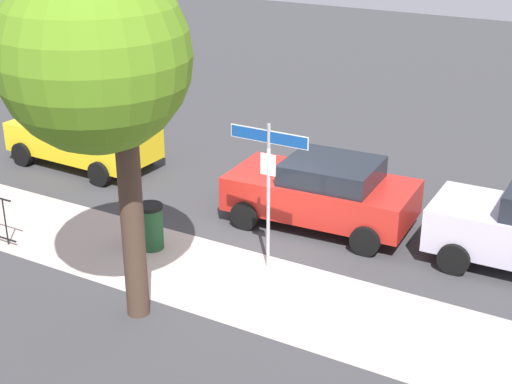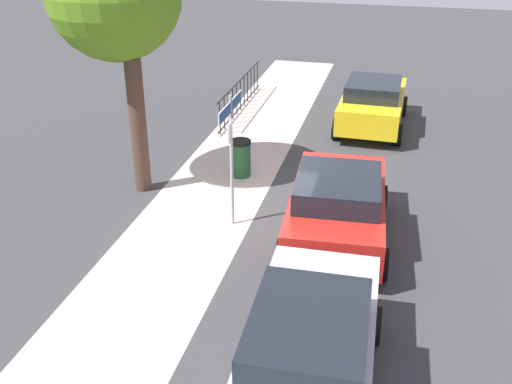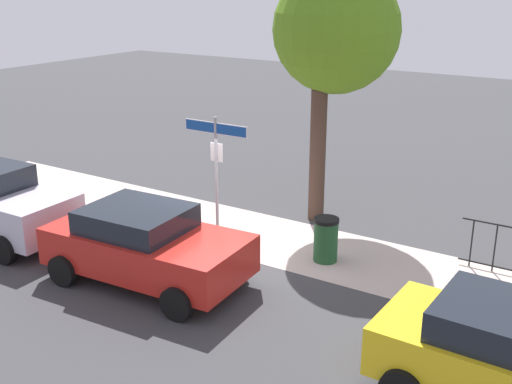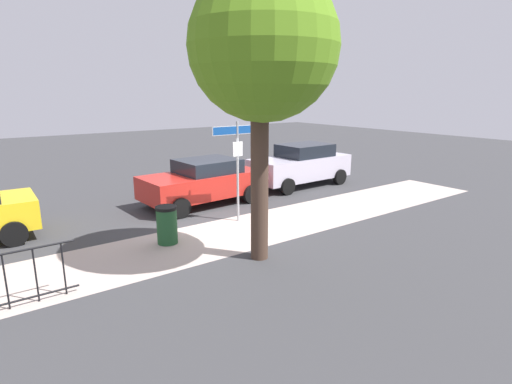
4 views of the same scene
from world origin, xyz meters
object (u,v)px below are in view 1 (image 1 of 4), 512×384
shade_tree (96,55)px  car_yellow (84,137)px  trash_bin (151,226)px  street_sign (269,166)px  car_red (323,191)px

shade_tree → car_yellow: 8.85m
shade_tree → trash_bin: bearing=-64.9°
trash_bin → street_sign: bearing=-168.8°
car_yellow → trash_bin: size_ratio=4.17×
shade_tree → car_yellow: (5.69, -5.55, -3.90)m
car_red → car_yellow: (7.11, -0.23, -0.00)m
street_sign → shade_tree: shade_tree is taller
street_sign → trash_bin: size_ratio=3.04×
trash_bin → car_red: bearing=-132.8°
shade_tree → car_red: bearing=-105.0°
street_sign → car_yellow: (7.02, -2.54, -1.35)m
street_sign → trash_bin: 3.06m
street_sign → trash_bin: street_sign is taller
car_red → shade_tree: bearing=71.6°
car_red → street_sign: bearing=84.3°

